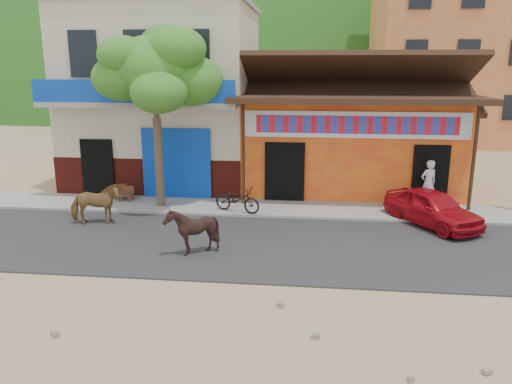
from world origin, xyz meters
TOP-DOWN VIEW (x-y plane):
  - ground at (0.00, 0.00)m, footprint 120.00×120.00m
  - road at (0.00, 2.50)m, footprint 60.00×5.00m
  - sidewalk at (0.00, 6.00)m, footprint 60.00×2.00m
  - dance_club at (2.00, 10.00)m, footprint 8.00×6.00m
  - cafe_building at (-5.50, 10.00)m, footprint 7.00×6.00m
  - apartment_front at (9.00, 24.00)m, footprint 9.00×9.00m
  - hillside at (0.00, 70.00)m, footprint 100.00×40.00m
  - tree at (-4.60, 5.80)m, footprint 3.00×3.00m
  - cow_tan at (-6.03, 3.76)m, footprint 1.65×1.10m
  - cow_dark at (-2.48, 1.63)m, footprint 1.36×1.26m
  - red_car at (4.24, 4.80)m, footprint 2.88×3.49m
  - scooter at (-1.85, 5.30)m, footprint 1.71×1.08m
  - pedestrian at (4.50, 6.70)m, footprint 0.69×0.58m
  - cafe_chair_left at (-6.29, 6.41)m, footprint 0.59×0.59m
  - cafe_chair_right at (-6.00, 6.24)m, footprint 0.47×0.47m

SIDE VIEW (x-z plane):
  - ground at x=0.00m, z-range 0.00..0.00m
  - road at x=0.00m, z-range 0.00..0.04m
  - sidewalk at x=0.00m, z-range 0.00..0.12m
  - scooter at x=-1.85m, z-range 0.12..0.97m
  - cafe_chair_right at x=-6.00m, z-range 0.12..1.07m
  - red_car at x=4.24m, z-range 0.04..1.16m
  - cafe_chair_left at x=-6.29m, z-range 0.12..1.10m
  - cow_tan at x=-6.03m, z-range 0.04..1.32m
  - cow_dark at x=-2.48m, z-range 0.04..1.32m
  - pedestrian at x=4.50m, z-range 0.12..1.73m
  - dance_club at x=2.00m, z-range 0.00..3.60m
  - tree at x=-4.60m, z-range 0.12..6.12m
  - cafe_building at x=-5.50m, z-range 0.00..7.00m
  - apartment_front at x=9.00m, z-range 0.00..12.00m
  - hillside at x=0.00m, z-range 0.00..24.00m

